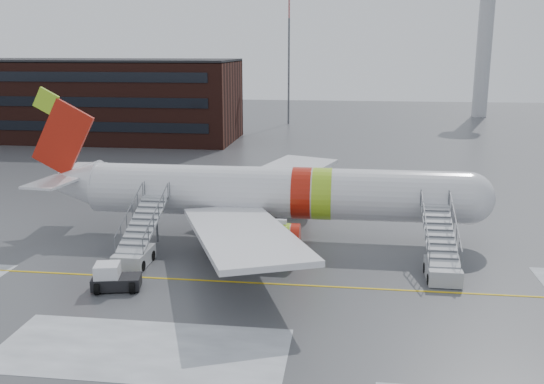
# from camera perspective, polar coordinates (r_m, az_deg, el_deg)

# --- Properties ---
(ground) EXTENTS (260.00, 260.00, 0.00)m
(ground) POSITION_cam_1_polar(r_m,az_deg,el_deg) (38.26, 1.52, -8.15)
(ground) COLOR #494C4F
(ground) RESTS_ON ground
(airliner) EXTENTS (35.03, 32.97, 11.18)m
(airliner) POSITION_cam_1_polar(r_m,az_deg,el_deg) (45.51, -0.86, -0.09)
(airliner) COLOR silver
(airliner) RESTS_ON ground
(airstair_fwd) EXTENTS (2.05, 7.70, 3.48)m
(airstair_fwd) POSITION_cam_1_polar(r_m,az_deg,el_deg) (39.90, 15.65, -6.11)
(airstair_fwd) COLOR #A7AAAF
(airstair_fwd) RESTS_ON ground
(airstair_aft) EXTENTS (2.05, 7.70, 3.48)m
(airstair_aft) POSITION_cam_1_polar(r_m,az_deg,el_deg) (41.85, -12.56, -5.00)
(airstair_aft) COLOR #B0B3B7
(airstair_aft) RESTS_ON ground
(pushback_tug) EXTENTS (3.08, 2.57, 1.61)m
(pushback_tug) POSITION_cam_1_polar(r_m,az_deg,el_deg) (37.60, -14.72, -7.85)
(pushback_tug) COLOR black
(pushback_tug) RESTS_ON ground
(terminal_building) EXTENTS (62.00, 16.11, 12.30)m
(terminal_building) POSITION_cam_1_polar(r_m,az_deg,el_deg) (102.90, -21.04, 8.20)
(terminal_building) COLOR #3F1E16
(terminal_building) RESTS_ON ground
(control_tower) EXTENTS (6.40, 6.40, 30.00)m
(control_tower) POSITION_cam_1_polar(r_m,az_deg,el_deg) (133.11, 19.50, 14.76)
(control_tower) COLOR #B2B5BA
(control_tower) RESTS_ON ground
(light_mast_far_n) EXTENTS (1.20, 1.20, 24.25)m
(light_mast_far_n) POSITION_cam_1_polar(r_m,az_deg,el_deg) (113.97, 1.60, 13.36)
(light_mast_far_n) COLOR #595B60
(light_mast_far_n) RESTS_ON ground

